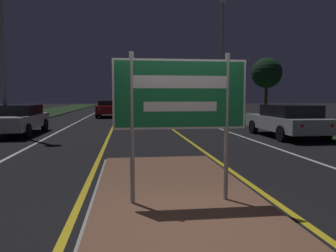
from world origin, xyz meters
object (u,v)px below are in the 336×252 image
(car_approaching_0, at_px, (17,119))
(highway_sign, at_px, (180,100))
(car_receding_0, at_px, (287,120))
(car_approaching_1, at_px, (108,108))
(car_receding_1, at_px, (172,110))
(streetlight_right_near, at_px, (222,40))

(car_approaching_0, bearing_deg, highway_sign, -61.64)
(highway_sign, height_order, car_receding_0, highway_sign)
(highway_sign, relative_size, car_approaching_1, 0.48)
(highway_sign, height_order, car_receding_1, highway_sign)
(car_receding_0, relative_size, car_receding_1, 1.15)
(car_receding_1, height_order, car_approaching_0, car_approaching_0)
(car_approaching_0, bearing_deg, car_approaching_1, 74.92)
(car_approaching_1, bearing_deg, streetlight_right_near, -28.49)
(highway_sign, relative_size, car_receding_0, 0.49)
(car_receding_0, distance_m, car_approaching_1, 17.46)
(car_receding_1, bearing_deg, car_receding_0, -74.65)
(highway_sign, xyz_separation_m, car_receding_1, (2.73, 20.37, -0.98))
(highway_sign, xyz_separation_m, car_approaching_0, (-5.83, 10.79, -0.97))
(car_receding_0, relative_size, car_approaching_0, 0.97)
(streetlight_right_near, xyz_separation_m, car_receding_0, (-0.20, -10.62, -5.17))
(streetlight_right_near, distance_m, car_receding_0, 11.81)
(car_receding_0, distance_m, car_approaching_0, 12.13)
(streetlight_right_near, height_order, car_receding_0, streetlight_right_near)
(car_receding_1, bearing_deg, car_approaching_0, -131.76)
(highway_sign, xyz_separation_m, car_approaching_1, (-2.38, 23.60, -0.93))
(car_receding_0, height_order, car_approaching_0, car_receding_0)
(highway_sign, distance_m, car_receding_0, 10.31)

